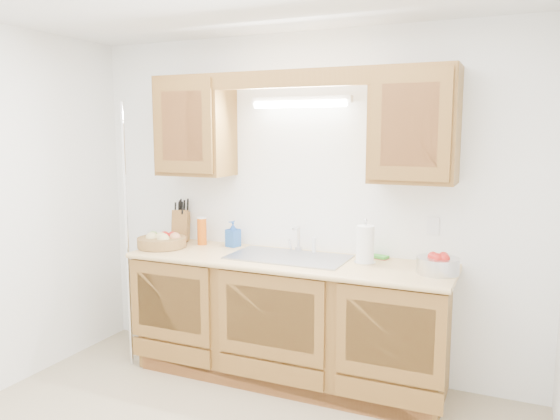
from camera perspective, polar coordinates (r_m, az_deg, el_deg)
The scene contains 17 objects.
room at distance 2.76m, azimuth -8.90°, elevation -3.07°, with size 3.52×3.50×2.50m.
base_cabinets at distance 4.01m, azimuth 0.83°, elevation -11.43°, with size 2.20×0.60×0.86m, color brown.
countertop at distance 3.87m, azimuth 0.76°, elevation -5.35°, with size 2.30×0.63×0.04m, color #E0B875.
upper_cabinet_left at distance 4.28m, azimuth -8.81°, elevation 8.62°, with size 0.55×0.33×0.75m, color brown.
upper_cabinet_right at distance 3.67m, azimuth 13.89°, elevation 8.58°, with size 0.55×0.33×0.75m, color brown.
valance at distance 3.78m, azimuth 0.82°, elevation 13.57°, with size 2.20×0.05×0.12m, color brown.
fluorescent_fixture at distance 3.98m, azimuth 2.12°, elevation 11.23°, with size 0.76×0.08×0.08m.
sink at distance 3.90m, azimuth 0.88°, elevation -6.02°, with size 0.84×0.46×0.36m.
wire_shelf_pole at distance 4.25m, azimuth -15.70°, elevation -2.77°, with size 0.03×0.03×2.00m, color silver.
outlet_plate at distance 3.86m, azimuth 15.71°, elevation -1.60°, with size 0.08×0.01×0.12m, color white.
fruit_basket at distance 4.31m, azimuth -12.22°, elevation -3.15°, with size 0.38×0.38×0.12m.
knife_block at distance 4.51m, azimuth -10.31°, elevation -1.62°, with size 0.19×0.24×0.36m.
orange_canister at distance 4.34m, azimuth -8.16°, elevation -2.16°, with size 0.09×0.09×0.22m.
soap_bottle at distance 4.25m, azimuth -4.93°, elevation -2.49°, with size 0.09×0.09×0.20m, color #2255AC.
sponge at distance 3.91m, azimuth 10.36°, elevation -4.88°, with size 0.13×0.10×0.02m.
paper_towel at distance 3.74m, azimuth 8.89°, elevation -3.61°, with size 0.15×0.15×0.31m.
apple_bowl at distance 3.58m, azimuth 16.18°, elevation -5.46°, with size 0.27×0.27×0.14m.
Camera 1 is at (1.47, -2.28, 1.78)m, focal length 35.00 mm.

